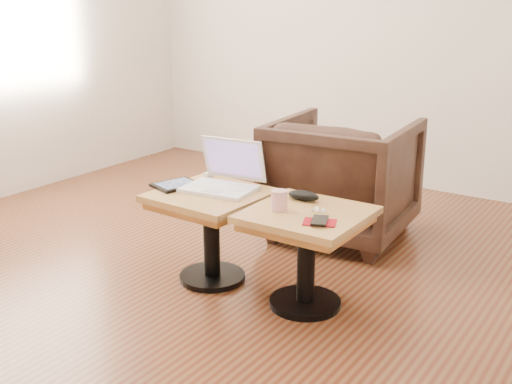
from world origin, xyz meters
The scene contains 11 objects.
room_shell centered at (0.00, 0.00, 1.35)m, with size 4.52×4.52×2.71m.
side_table_left centered at (-0.05, -0.01, 0.37)m, with size 0.56×0.56×0.49m.
side_table_right centered at (0.51, 0.00, 0.37)m, with size 0.54×0.54×0.49m.
laptop centered at (-0.04, 0.08, 0.54)m, with size 0.39×0.36×0.25m.
tablet centered at (-0.27, -0.03, 0.50)m, with size 0.24×0.28×0.02m.
charging_adapter centered at (-0.24, 0.21, 0.50)m, with size 0.04×0.04×0.02m, color white.
glasses_case centered at (0.42, 0.13, 0.52)m, with size 0.16×0.07×0.05m, color black.
striped_cup centered at (0.39, -0.06, 0.54)m, with size 0.08×0.08×0.10m, color #C84761.
earbuds_tangle centered at (0.56, 0.03, 0.50)m, with size 0.08×0.06×0.01m.
phone_on_sleeve centered at (0.64, -0.11, 0.50)m, with size 0.17×0.15×0.02m.
armchair centered at (0.22, 0.96, 0.38)m, with size 0.81×0.83×0.76m, color black.
Camera 1 is at (1.90, -2.51, 1.47)m, focal length 45.00 mm.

